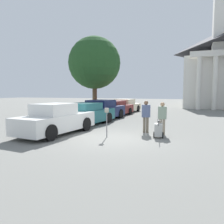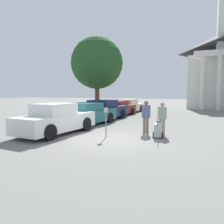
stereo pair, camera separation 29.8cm
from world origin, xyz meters
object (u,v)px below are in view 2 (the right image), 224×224
equipment_cart (158,130)px  church (221,66)px  parked_car_maroon (117,109)px  parked_car_white (56,120)px  parked_car_teal (86,114)px  parking_meter (106,117)px  person_worker (146,115)px  parked_car_navy (104,110)px  parked_car_cream (128,106)px  person_supervisor (162,116)px

equipment_cart → church: size_ratio=0.04×
parked_car_maroon → equipment_cart: (5.19, -8.53, -0.27)m
parked_car_white → church: church is taller
parked_car_teal → parked_car_maroon: parked_car_teal is taller
parked_car_white → parking_meter: parked_car_white is taller
parked_car_white → parking_meter: (2.81, 0.09, 0.25)m
parked_car_maroon → person_worker: (4.35, -7.40, 0.33)m
parked_car_white → equipment_cart: 5.27m
parked_car_navy → person_worker: bearing=-38.4°
parked_car_navy → parking_meter: size_ratio=3.50×
parked_car_maroon → equipment_cart: size_ratio=5.27×
parked_car_navy → equipment_cart: size_ratio=5.03×
parked_car_maroon → person_worker: bearing=-53.0°
parking_meter → equipment_cart: size_ratio=1.44×
parked_car_white → parked_car_navy: size_ratio=0.97×
parked_car_maroon → equipment_cart: 9.99m
parked_car_cream → church: size_ratio=0.20×
parked_car_navy → person_supervisor: (5.25, -4.65, 0.22)m
person_supervisor → equipment_cart: bearing=84.5°
person_worker → parked_car_maroon: bearing=-85.2°
parked_car_maroon → parked_car_cream: (-0.00, 3.56, 0.01)m
parked_car_maroon → person_supervisor: size_ratio=3.12×
parked_car_navy → parked_car_maroon: (0.00, 3.05, -0.08)m
parked_car_maroon → church: size_ratio=0.20×
parked_car_white → parked_car_navy: 6.32m
person_worker → equipment_cart: bearing=100.6°
parked_car_maroon → parking_meter: 9.70m
parked_car_white → parking_meter: bearing=8.3°
equipment_cart → parking_meter: bearing=-167.4°
parked_car_maroon → parked_car_cream: parked_car_cream is taller
parked_car_navy → person_worker: (4.35, -4.35, 0.25)m
parked_car_white → equipment_cart: size_ratio=4.86×
parked_car_teal → parking_meter: (2.81, -3.27, 0.29)m
equipment_cart → person_supervisor: bearing=80.8°
parked_car_white → parked_car_cream: (-0.00, 12.92, -0.08)m
parking_meter → church: 29.95m
person_supervisor → equipment_cart: size_ratio=1.69×
parked_car_navy → equipment_cart: 7.56m
church → parked_car_white: bearing=-109.7°
parked_car_cream → person_worker: person_worker is taller
parked_car_teal → parked_car_maroon: bearing=96.5°
parked_car_teal → person_supervisor: 5.52m
parked_car_cream → parking_meter: bearing=-71.1°
parked_car_navy → equipment_cart: parked_car_navy is taller
parked_car_maroon → church: 22.51m
parked_car_white → parking_meter: 2.82m
church → person_supervisor: bearing=-100.5°
parking_meter → equipment_cart: (2.38, 0.75, -0.61)m
parked_car_teal → equipment_cart: size_ratio=5.37×
person_worker → parked_car_teal: bearing=-43.4°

